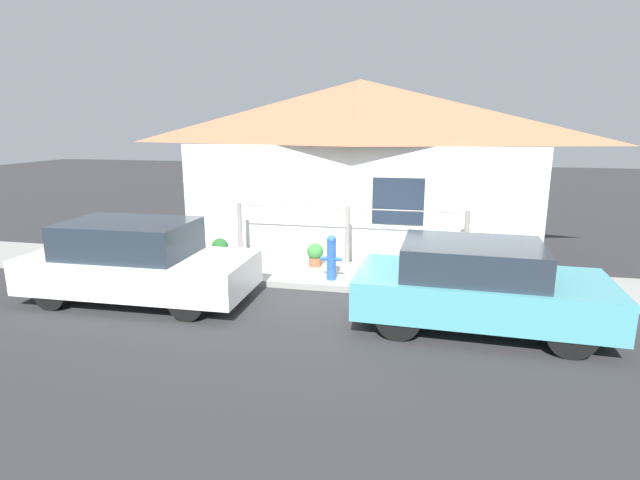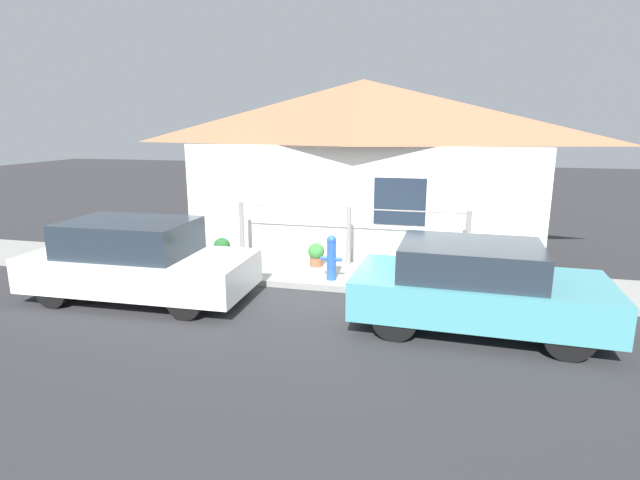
{
  "view_description": "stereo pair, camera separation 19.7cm",
  "coord_description": "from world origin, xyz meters",
  "px_view_note": "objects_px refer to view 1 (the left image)",
  "views": [
    {
      "loc": [
        1.63,
        -8.58,
        3.02
      ],
      "look_at": [
        -0.32,
        0.3,
        0.9
      ],
      "focal_mm": 28.0,
      "sensor_mm": 36.0,
      "label": 1
    },
    {
      "loc": [
        1.82,
        -8.53,
        3.02
      ],
      "look_at": [
        -0.32,
        0.3,
        0.9
      ],
      "focal_mm": 28.0,
      "sensor_mm": 36.0,
      "label": 2
    }
  ],
  "objects_px": {
    "car_right": "(478,285)",
    "potted_plant_by_fence": "(220,248)",
    "potted_plant_near_hydrant": "(315,254)",
    "fire_hydrant": "(331,256)",
    "car_left": "(137,262)",
    "potted_plant_corner": "(479,262)"
  },
  "relations": [
    {
      "from": "fire_hydrant",
      "to": "potted_plant_by_fence",
      "type": "bearing_deg",
      "value": 161.08
    },
    {
      "from": "potted_plant_by_fence",
      "to": "potted_plant_corner",
      "type": "bearing_deg",
      "value": -2.68
    },
    {
      "from": "potted_plant_near_hydrant",
      "to": "potted_plant_corner",
      "type": "bearing_deg",
      "value": -3.14
    },
    {
      "from": "potted_plant_by_fence",
      "to": "car_right",
      "type": "bearing_deg",
      "value": -24.95
    },
    {
      "from": "potted_plant_by_fence",
      "to": "potted_plant_near_hydrant",
      "type": "bearing_deg",
      "value": -1.99
    },
    {
      "from": "car_right",
      "to": "fire_hydrant",
      "type": "xyz_separation_m",
      "value": [
        -2.53,
        1.5,
        -0.09
      ]
    },
    {
      "from": "fire_hydrant",
      "to": "potted_plant_corner",
      "type": "relative_size",
      "value": 1.43
    },
    {
      "from": "car_right",
      "to": "potted_plant_by_fence",
      "type": "height_order",
      "value": "car_right"
    },
    {
      "from": "car_left",
      "to": "potted_plant_by_fence",
      "type": "distance_m",
      "value": 2.49
    },
    {
      "from": "potted_plant_by_fence",
      "to": "car_left",
      "type": "bearing_deg",
      "value": -101.24
    },
    {
      "from": "car_right",
      "to": "potted_plant_by_fence",
      "type": "relative_size",
      "value": 7.98
    },
    {
      "from": "potted_plant_corner",
      "to": "potted_plant_near_hydrant",
      "type": "bearing_deg",
      "value": 176.86
    },
    {
      "from": "car_left",
      "to": "fire_hydrant",
      "type": "relative_size",
      "value": 4.54
    },
    {
      "from": "car_left",
      "to": "car_right",
      "type": "distance_m",
      "value": 5.68
    },
    {
      "from": "fire_hydrant",
      "to": "potted_plant_by_fence",
      "type": "height_order",
      "value": "fire_hydrant"
    },
    {
      "from": "car_right",
      "to": "potted_plant_corner",
      "type": "height_order",
      "value": "car_right"
    },
    {
      "from": "car_right",
      "to": "potted_plant_near_hydrant",
      "type": "height_order",
      "value": "car_right"
    },
    {
      "from": "car_left",
      "to": "potted_plant_by_fence",
      "type": "relative_size",
      "value": 8.43
    },
    {
      "from": "potted_plant_near_hydrant",
      "to": "fire_hydrant",
      "type": "bearing_deg",
      "value": -58.77
    },
    {
      "from": "car_right",
      "to": "potted_plant_near_hydrant",
      "type": "relative_size",
      "value": 7.66
    },
    {
      "from": "car_right",
      "to": "potted_plant_by_fence",
      "type": "distance_m",
      "value": 5.74
    },
    {
      "from": "car_left",
      "to": "car_right",
      "type": "xyz_separation_m",
      "value": [
        5.68,
        0.0,
        -0.02
      ]
    }
  ]
}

